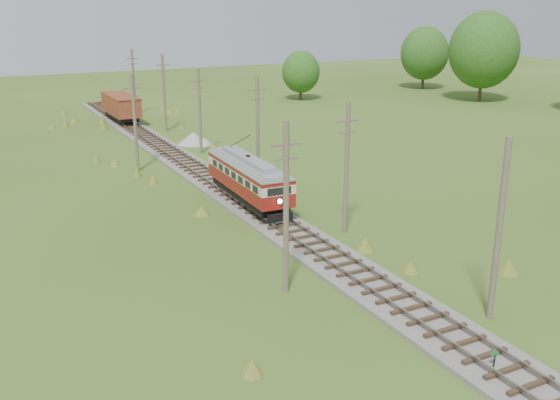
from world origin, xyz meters
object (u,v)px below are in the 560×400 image
switch_marker (495,359)px  gravel_pile (195,138)px  gondola (121,106)px  streetcar (248,176)px

switch_marker → gravel_pile: bearing=84.9°
switch_marker → gondola: (0.20, 62.97, 1.55)m
switch_marker → streetcar: size_ratio=0.10×
gravel_pile → switch_marker: bearing=-95.1°
streetcar → switch_marker: bearing=-88.5°
streetcar → gravel_pile: streetcar is taller
streetcar → gravel_pile: 23.02m
switch_marker → gravel_pile: size_ratio=0.29×
gondola → switch_marker: bearing=-91.0°
switch_marker → gravel_pile: (4.19, 46.97, -0.03)m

